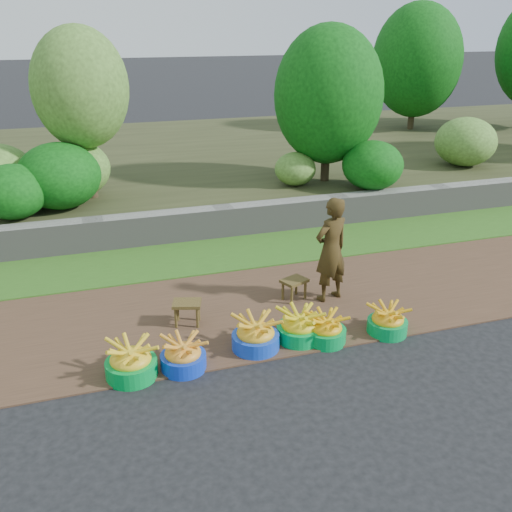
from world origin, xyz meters
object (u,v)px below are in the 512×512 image
object	(u,v)px
basin_f	(388,321)
stool_right	(294,284)
basin_d	(299,327)
basin_b	(183,355)
basin_c	(256,335)
vendor_woman	(331,250)
basin_e	(326,330)
stool_left	(187,306)
basin_a	(131,362)

from	to	relation	value
basin_f	stool_right	size ratio (longest dim) A/B	1.21
basin_d	basin_f	distance (m)	1.11
basin_b	basin_f	size ratio (longest dim) A/B	1.03
basin_f	stool_right	bearing A→B (deg)	122.91
basin_b	basin_c	size ratio (longest dim) A/B	0.91
vendor_woman	stool_right	bearing A→B (deg)	-33.11
basin_d	basin_e	world-z (taller)	basin_d
basin_e	basin_f	size ratio (longest dim) A/B	1.00
basin_c	vendor_woman	world-z (taller)	vendor_woman
stool_right	basin_f	bearing A→B (deg)	-57.09
basin_b	basin_e	distance (m)	1.73
basin_c	vendor_woman	distance (m)	1.73
basin_d	stool_left	bearing A→B (deg)	147.20
basin_f	vendor_woman	world-z (taller)	vendor_woman
basin_c	basin_b	bearing A→B (deg)	-171.08
basin_b	basin_d	distance (m)	1.45
basin_e	basin_d	bearing A→B (deg)	156.55
basin_e	stool_right	world-z (taller)	basin_e
basin_c	vendor_woman	size ratio (longest dim) A/B	0.38
basin_e	vendor_woman	size ratio (longest dim) A/B	0.34
stool_left	basin_b	bearing A→B (deg)	-104.18
basin_a	stool_left	bearing A→B (deg)	49.26
basin_e	basin_f	distance (m)	0.81
vendor_woman	stool_left	bearing A→B (deg)	-14.39
basin_a	stool_right	size ratio (longest dim) A/B	1.37
stool_left	vendor_woman	world-z (taller)	vendor_woman
basin_f	basin_e	bearing A→B (deg)	176.98
basin_e	vendor_woman	world-z (taller)	vendor_woman
stool_left	vendor_woman	bearing A→B (deg)	3.27
basin_a	basin_c	world-z (taller)	same
basin_a	basin_f	xyz separation A→B (m)	(3.10, -0.01, -0.02)
basin_b	vendor_woman	distance (m)	2.54
basin_e	basin_f	xyz separation A→B (m)	(0.81, -0.04, -0.00)
basin_b	basin_c	world-z (taller)	basin_c
basin_d	vendor_woman	distance (m)	1.32
basin_c	basin_d	bearing A→B (deg)	3.43
basin_c	basin_d	world-z (taller)	basin_c
basin_a	basin_f	bearing A→B (deg)	-0.23
basin_a	stool_right	xyz separation A→B (m)	(2.34, 1.17, 0.07)
basin_d	basin_f	world-z (taller)	basin_d
basin_c	stool_right	world-z (taller)	basin_c
stool_right	vendor_woman	xyz separation A→B (m)	(0.46, -0.13, 0.49)
basin_c	basin_e	size ratio (longest dim) A/B	1.13
basin_a	stool_left	size ratio (longest dim) A/B	1.35
stool_left	basin_d	bearing A→B (deg)	-32.80
basin_e	stool_left	bearing A→B (deg)	148.88
basin_c	stool_left	world-z (taller)	basin_c
basin_c	basin_f	size ratio (longest dim) A/B	1.13
basin_f	stool_right	distance (m)	1.42
stool_left	vendor_woman	xyz separation A→B (m)	(2.00, 0.11, 0.48)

